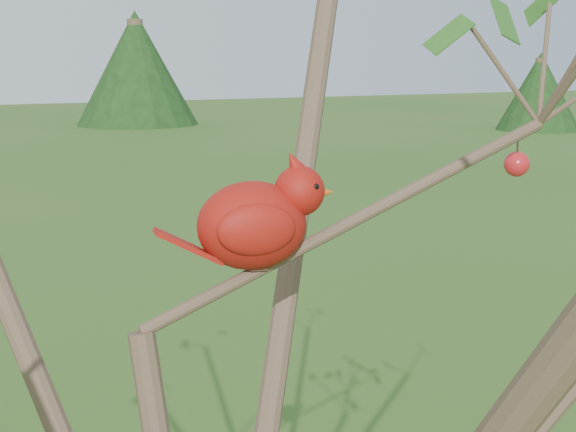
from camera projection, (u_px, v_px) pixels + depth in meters
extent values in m
sphere|color=red|center=(517.00, 164.00, 1.38)|extent=(0.04, 0.04, 0.04)
ellipsoid|color=#A3180E|center=(252.00, 225.00, 1.16)|extent=(0.16, 0.13, 0.12)
sphere|color=#A3180E|center=(299.00, 191.00, 1.18)|extent=(0.08, 0.08, 0.07)
cone|color=#A3180E|center=(295.00, 166.00, 1.17)|extent=(0.05, 0.04, 0.05)
cone|color=#D85914|center=(324.00, 192.00, 1.19)|extent=(0.03, 0.03, 0.03)
ellipsoid|color=black|center=(316.00, 193.00, 1.18)|extent=(0.02, 0.04, 0.03)
cube|color=#A3180E|center=(189.00, 246.00, 1.14)|extent=(0.09, 0.05, 0.05)
ellipsoid|color=#A3180E|center=(239.00, 217.00, 1.20)|extent=(0.11, 0.05, 0.07)
ellipsoid|color=#A3180E|center=(257.00, 230.00, 1.12)|extent=(0.11, 0.05, 0.07)
cylinder|color=#463226|center=(136.00, 72.00, 28.11)|extent=(0.50, 0.50, 3.33)
cone|color=black|center=(136.00, 68.00, 28.09)|extent=(3.88, 3.88, 3.61)
cylinder|color=#463226|center=(539.00, 94.00, 26.25)|extent=(0.32, 0.32, 2.13)
cone|color=black|center=(539.00, 91.00, 26.23)|extent=(2.49, 2.49, 2.31)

